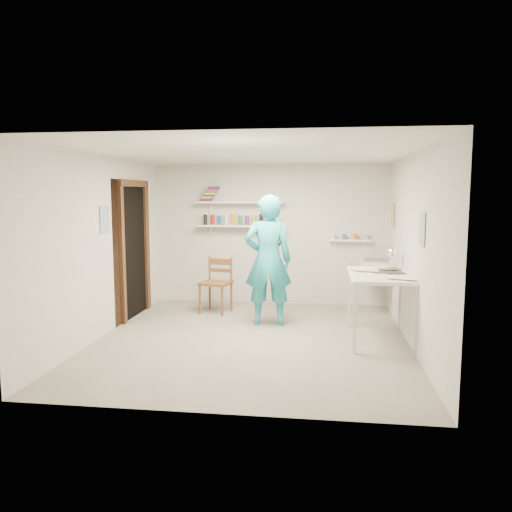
# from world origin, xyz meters

# --- Properties ---
(floor) EXTENTS (4.00, 4.50, 0.02)m
(floor) POSITION_xyz_m (0.00, 0.00, -0.01)
(floor) COLOR slate
(floor) RESTS_ON ground
(ceiling) EXTENTS (4.00, 4.50, 0.02)m
(ceiling) POSITION_xyz_m (0.00, 0.00, 2.41)
(ceiling) COLOR silver
(ceiling) RESTS_ON wall_back
(wall_back) EXTENTS (4.00, 0.02, 2.40)m
(wall_back) POSITION_xyz_m (0.00, 2.26, 1.20)
(wall_back) COLOR silver
(wall_back) RESTS_ON ground
(wall_front) EXTENTS (4.00, 0.02, 2.40)m
(wall_front) POSITION_xyz_m (0.00, -2.26, 1.20)
(wall_front) COLOR silver
(wall_front) RESTS_ON ground
(wall_left) EXTENTS (0.02, 4.50, 2.40)m
(wall_left) POSITION_xyz_m (-2.01, 0.00, 1.20)
(wall_left) COLOR silver
(wall_left) RESTS_ON ground
(wall_right) EXTENTS (0.02, 4.50, 2.40)m
(wall_right) POSITION_xyz_m (2.01, 0.00, 1.20)
(wall_right) COLOR silver
(wall_right) RESTS_ON ground
(doorway_recess) EXTENTS (0.02, 0.90, 2.00)m
(doorway_recess) POSITION_xyz_m (-1.99, 1.05, 1.00)
(doorway_recess) COLOR black
(doorway_recess) RESTS_ON wall_left
(corridor_box) EXTENTS (1.40, 1.50, 2.10)m
(corridor_box) POSITION_xyz_m (-2.70, 1.05, 1.05)
(corridor_box) COLOR brown
(corridor_box) RESTS_ON ground
(door_lintel) EXTENTS (0.06, 1.05, 0.10)m
(door_lintel) POSITION_xyz_m (-1.97, 1.05, 2.05)
(door_lintel) COLOR brown
(door_lintel) RESTS_ON wall_left
(door_jamb_near) EXTENTS (0.06, 0.10, 2.00)m
(door_jamb_near) POSITION_xyz_m (-1.97, 0.55, 1.00)
(door_jamb_near) COLOR brown
(door_jamb_near) RESTS_ON ground
(door_jamb_far) EXTENTS (0.06, 0.10, 2.00)m
(door_jamb_far) POSITION_xyz_m (-1.97, 1.55, 1.00)
(door_jamb_far) COLOR brown
(door_jamb_far) RESTS_ON ground
(shelf_lower) EXTENTS (1.50, 0.22, 0.03)m
(shelf_lower) POSITION_xyz_m (-0.50, 2.13, 1.35)
(shelf_lower) COLOR white
(shelf_lower) RESTS_ON wall_back
(shelf_upper) EXTENTS (1.50, 0.22, 0.03)m
(shelf_upper) POSITION_xyz_m (-0.50, 2.13, 1.75)
(shelf_upper) COLOR white
(shelf_upper) RESTS_ON wall_back
(ledge_shelf) EXTENTS (0.70, 0.14, 0.03)m
(ledge_shelf) POSITION_xyz_m (1.35, 2.17, 1.12)
(ledge_shelf) COLOR white
(ledge_shelf) RESTS_ON wall_back
(poster_left) EXTENTS (0.01, 0.28, 0.36)m
(poster_left) POSITION_xyz_m (-1.99, 0.05, 1.55)
(poster_left) COLOR #334C7F
(poster_left) RESTS_ON wall_left
(poster_right_a) EXTENTS (0.01, 0.34, 0.42)m
(poster_right_a) POSITION_xyz_m (1.99, 1.80, 1.55)
(poster_right_a) COLOR #995933
(poster_right_a) RESTS_ON wall_right
(poster_right_b) EXTENTS (0.01, 0.30, 0.38)m
(poster_right_b) POSITION_xyz_m (1.99, -0.55, 1.50)
(poster_right_b) COLOR #3F724C
(poster_right_b) RESTS_ON wall_right
(belfast_sink) EXTENTS (0.48, 0.60, 0.30)m
(belfast_sink) POSITION_xyz_m (1.75, 1.70, 0.70)
(belfast_sink) COLOR white
(belfast_sink) RESTS_ON wall_right
(man) EXTENTS (0.74, 0.54, 1.88)m
(man) POSITION_xyz_m (0.12, 0.80, 0.94)
(man) COLOR #24A0B4
(man) RESTS_ON ground
(wall_clock) EXTENTS (0.34, 0.08, 0.34)m
(wall_clock) POSITION_xyz_m (0.15, 1.02, 1.25)
(wall_clock) COLOR #F4E8A6
(wall_clock) RESTS_ON man
(wooden_chair) EXTENTS (0.53, 0.51, 0.96)m
(wooden_chair) POSITION_xyz_m (-0.78, 1.41, 0.48)
(wooden_chair) COLOR brown
(wooden_chair) RESTS_ON ground
(work_table) EXTENTS (0.79, 1.31, 0.87)m
(work_table) POSITION_xyz_m (1.64, 0.19, 0.44)
(work_table) COLOR silver
(work_table) RESTS_ON ground
(desk_lamp) EXTENTS (0.16, 0.16, 0.16)m
(desk_lamp) POSITION_xyz_m (1.86, 0.72, 1.09)
(desk_lamp) COLOR white
(desk_lamp) RESTS_ON work_table
(spray_cans) EXTENTS (1.34, 0.06, 0.17)m
(spray_cans) POSITION_xyz_m (-0.50, 2.13, 1.45)
(spray_cans) COLOR black
(spray_cans) RESTS_ON shelf_lower
(book_stack) EXTENTS (0.34, 0.14, 0.25)m
(book_stack) POSITION_xyz_m (-1.02, 2.13, 1.89)
(book_stack) COLOR red
(book_stack) RESTS_ON shelf_upper
(ledge_pots) EXTENTS (0.48, 0.07, 0.09)m
(ledge_pots) POSITION_xyz_m (1.35, 2.17, 1.18)
(ledge_pots) COLOR silver
(ledge_pots) RESTS_ON ledge_shelf
(papers) EXTENTS (0.30, 0.22, 0.03)m
(papers) POSITION_xyz_m (1.64, 0.19, 0.89)
(papers) COLOR silver
(papers) RESTS_ON work_table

